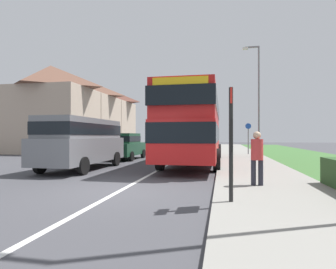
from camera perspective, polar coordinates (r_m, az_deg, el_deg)
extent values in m
plane|color=#424247|center=(8.08, -9.64, -11.28)|extent=(120.00, 120.00, 0.00)
cube|color=silver|center=(15.75, 0.77, -5.88)|extent=(0.14, 60.00, 0.01)
cube|color=gray|center=(13.58, 17.02, -6.54)|extent=(3.20, 68.00, 0.12)
cube|color=red|center=(15.07, 5.50, -1.10)|extent=(2.50, 10.70, 1.65)
cube|color=red|center=(15.13, 5.50, 4.97)|extent=(2.45, 10.49, 1.55)
cube|color=black|center=(15.07, 5.50, 0.15)|extent=(2.52, 10.76, 0.76)
cube|color=black|center=(15.14, 5.50, 5.26)|extent=(2.52, 10.76, 0.72)
cube|color=gold|center=(9.99, 2.49, 10.56)|extent=(2.00, 0.08, 0.44)
cylinder|color=black|center=(18.54, 2.65, -3.50)|extent=(0.30, 1.00, 1.00)
cylinder|color=black|center=(18.35, 10.42, -3.53)|extent=(0.30, 1.00, 1.00)
cylinder|color=black|center=(12.40, -1.61, -5.10)|extent=(0.30, 1.00, 1.00)
cylinder|color=black|center=(12.10, 10.06, -5.22)|extent=(0.30, 1.00, 1.00)
cube|color=slate|center=(13.33, -17.23, -3.03)|extent=(1.95, 5.51, 1.08)
cube|color=slate|center=(13.32, -17.23, 1.18)|extent=(1.72, 5.07, 0.88)
cube|color=black|center=(13.32, -17.23, 0.99)|extent=(1.76, 5.12, 0.49)
cylinder|color=black|center=(15.32, -17.35, -4.69)|extent=(0.20, 0.72, 0.72)
cylinder|color=black|center=(14.51, -10.68, -4.95)|extent=(0.20, 0.72, 0.72)
cylinder|color=black|center=(12.44, -24.91, -5.71)|extent=(0.20, 0.72, 0.72)
cylinder|color=black|center=(11.42, -17.08, -6.21)|extent=(0.20, 0.72, 0.72)
cube|color=#19472D|center=(18.38, -8.99, -2.94)|extent=(1.84, 4.14, 0.77)
cube|color=#19472D|center=(18.17, -9.22, -0.76)|extent=(1.62, 2.28, 0.63)
cube|color=black|center=(18.17, -9.22, -0.86)|extent=(1.66, 2.30, 0.35)
cylinder|color=black|center=(19.92, -10.17, -3.84)|extent=(0.20, 0.60, 0.60)
cylinder|color=black|center=(19.34, -5.16, -3.95)|extent=(0.20, 0.60, 0.60)
cylinder|color=black|center=(17.56, -13.22, -4.32)|extent=(0.20, 0.60, 0.60)
cylinder|color=black|center=(16.90, -7.61, -4.49)|extent=(0.20, 0.60, 0.60)
cylinder|color=#23232D|center=(8.40, 17.23, -7.91)|extent=(0.14, 0.14, 0.85)
cylinder|color=#23232D|center=(8.43, 18.60, -7.89)|extent=(0.14, 0.14, 0.85)
cylinder|color=#BF3333|center=(8.35, 17.91, -2.97)|extent=(0.34, 0.34, 0.60)
sphere|color=tan|center=(8.34, 17.90, -0.15)|extent=(0.22, 0.22, 0.22)
cylinder|color=black|center=(6.14, 12.88, -2.55)|extent=(0.09, 0.09, 2.60)
cube|color=red|center=(6.19, 12.87, 7.67)|extent=(0.04, 0.44, 0.32)
cube|color=black|center=(6.15, 12.88, -0.22)|extent=(0.06, 0.52, 0.68)
cylinder|color=slate|center=(22.34, 16.25, -1.52)|extent=(0.08, 0.08, 2.10)
cylinder|color=blue|center=(22.35, 16.24, 1.68)|extent=(0.44, 0.03, 0.44)
cylinder|color=slate|center=(19.99, 18.26, 6.37)|extent=(0.12, 0.12, 7.70)
cube|color=slate|center=(20.73, 16.96, 16.88)|extent=(0.90, 0.10, 0.10)
cube|color=silver|center=(20.67, 15.66, 16.72)|extent=(0.36, 0.20, 0.14)
cube|color=tan|center=(27.03, -23.12, 2.62)|extent=(7.21, 5.42, 5.80)
pyramid|color=brown|center=(27.51, -23.10, 10.86)|extent=(7.21, 5.42, 2.09)
cube|color=tan|center=(31.75, -17.49, 2.19)|extent=(7.21, 5.42, 5.80)
pyramid|color=brown|center=(32.16, -17.48, 9.23)|extent=(7.21, 5.42, 2.09)
cube|color=tan|center=(36.69, -13.36, 1.86)|extent=(7.21, 5.42, 5.80)
pyramid|color=brown|center=(37.05, -13.35, 7.96)|extent=(7.21, 5.42, 2.09)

